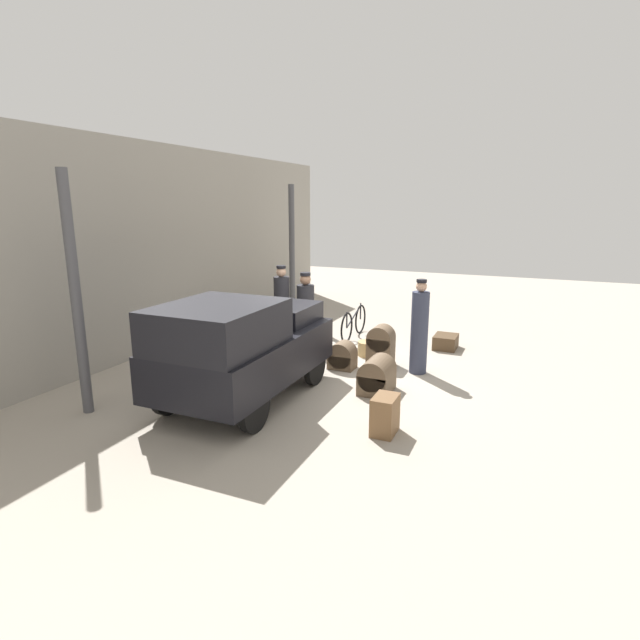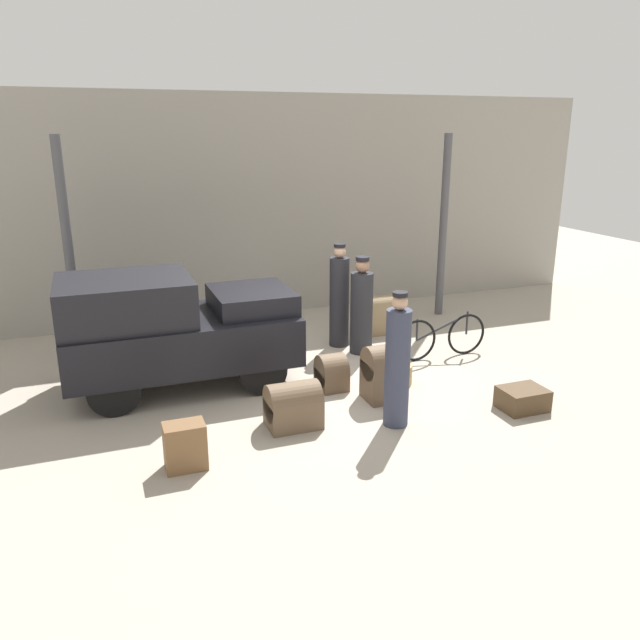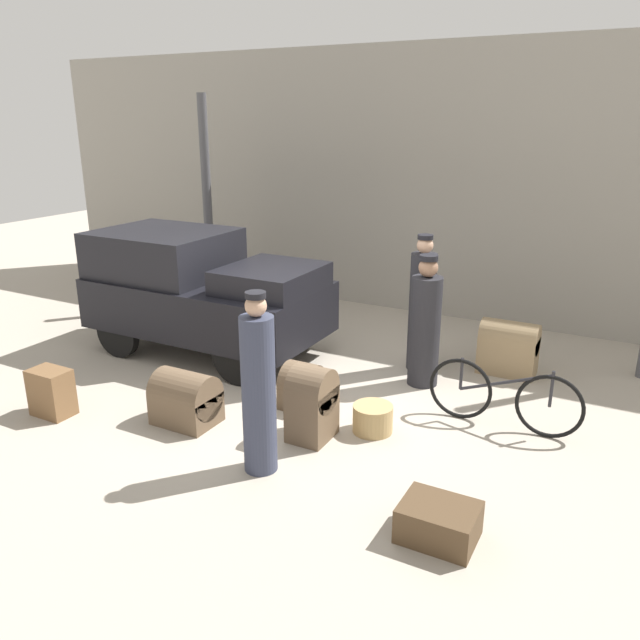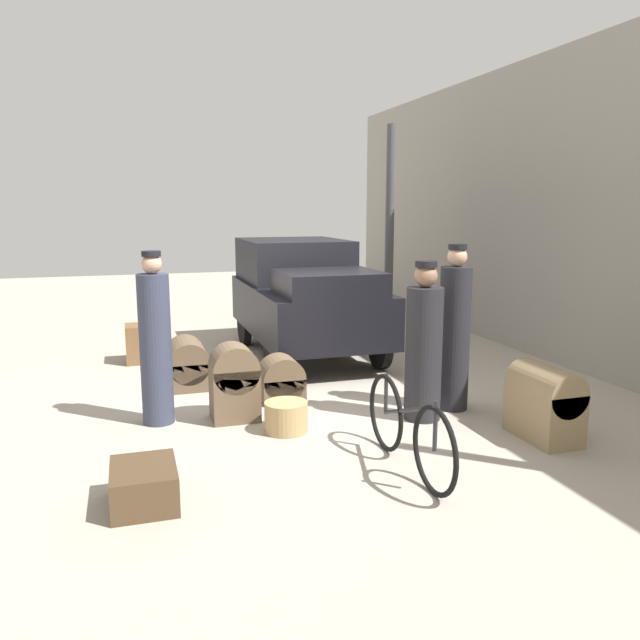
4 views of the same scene
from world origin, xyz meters
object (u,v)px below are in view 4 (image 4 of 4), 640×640
(trunk_wicker_pale, at_px, (187,365))
(truck, at_px, (304,293))
(porter_with_bicycle, at_px, (424,348))
(trunk_barrel_dark, at_px, (545,401))
(porter_carrying_trunk, at_px, (454,334))
(suitcase_black_upright, at_px, (281,381))
(suitcase_small_leather, at_px, (144,485))
(porter_lifting_near_truck, at_px, (156,345))
(trunk_umber_medium, at_px, (234,381))
(bicycle, at_px, (408,429))
(trunk_large_brown, at_px, (137,344))
(wicker_basket, at_px, (286,417))

(trunk_wicker_pale, bearing_deg, truck, 123.67)
(porter_with_bicycle, distance_m, trunk_barrel_dark, 1.32)
(porter_carrying_trunk, bearing_deg, suitcase_black_upright, -115.37)
(truck, bearing_deg, suitcase_small_leather, -29.75)
(porter_lifting_near_truck, xyz_separation_m, porter_carrying_trunk, (0.50, 3.24, 0.02))
(porter_carrying_trunk, xyz_separation_m, trunk_umber_medium, (-0.36, -2.44, -0.45))
(porter_carrying_trunk, xyz_separation_m, suitcase_small_leather, (1.40, -3.44, -0.72))
(bicycle, distance_m, trunk_large_brown, 5.20)
(porter_carrying_trunk, distance_m, trunk_umber_medium, 2.51)
(trunk_large_brown, xyz_separation_m, suitcase_small_leather, (4.71, -0.05, -0.13))
(suitcase_black_upright, distance_m, trunk_wicker_pale, 1.38)
(porter_with_bicycle, bearing_deg, trunk_umber_medium, -106.46)
(truck, xyz_separation_m, suitcase_small_leather, (4.48, -2.56, -0.81))
(porter_lifting_near_truck, xyz_separation_m, porter_with_bicycle, (0.72, 2.75, -0.07))
(porter_lifting_near_truck, bearing_deg, suitcase_black_upright, 103.87)
(porter_lifting_near_truck, relative_size, suitcase_small_leather, 2.92)
(porter_lifting_near_truck, distance_m, trunk_barrel_dark, 4.00)
(trunk_large_brown, bearing_deg, trunk_barrel_dark, 40.57)
(suitcase_black_upright, bearing_deg, suitcase_small_leather, -36.15)
(bicycle, xyz_separation_m, porter_with_bicycle, (-1.19, 0.73, 0.41))
(trunk_barrel_dark, bearing_deg, porter_carrying_trunk, -160.57)
(porter_lifting_near_truck, relative_size, porter_with_bicycle, 1.06)
(trunk_barrel_dark, distance_m, trunk_large_brown, 5.83)
(truck, relative_size, suitcase_small_leather, 5.42)
(wicker_basket, relative_size, suitcase_small_leather, 0.71)
(porter_carrying_trunk, height_order, suitcase_small_leather, porter_carrying_trunk)
(trunk_barrel_dark, bearing_deg, bicycle, -79.67)
(porter_carrying_trunk, bearing_deg, suitcase_small_leather, -67.89)
(truck, height_order, porter_carrying_trunk, porter_carrying_trunk)
(porter_lifting_near_truck, bearing_deg, wicker_basket, 61.55)
(wicker_basket, relative_size, suitcase_black_upright, 0.82)
(trunk_large_brown, bearing_deg, trunk_wicker_pale, 21.31)
(trunk_wicker_pale, relative_size, trunk_umber_medium, 0.84)
(truck, relative_size, bicycle, 1.99)
(trunk_wicker_pale, bearing_deg, trunk_umber_medium, 14.31)
(porter_lifting_near_truck, bearing_deg, truck, 137.64)
(wicker_basket, relative_size, trunk_large_brown, 0.79)
(wicker_basket, bearing_deg, trunk_large_brown, -158.14)
(porter_carrying_trunk, xyz_separation_m, trunk_barrel_dark, (1.12, 0.40, -0.49))
(suitcase_small_leather, bearing_deg, bicycle, 89.61)
(wicker_basket, bearing_deg, suitcase_small_leather, -49.64)
(porter_with_bicycle, xyz_separation_m, trunk_wicker_pale, (-2.02, -2.32, -0.50))
(truck, height_order, trunk_large_brown, truck)
(truck, height_order, trunk_wicker_pale, truck)
(bicycle, xyz_separation_m, suitcase_small_leather, (-0.02, -2.22, -0.22))
(porter_lifting_near_truck, bearing_deg, porter_with_bicycle, 75.35)
(porter_with_bicycle, xyz_separation_m, suitcase_black_upright, (-1.07, -1.31, -0.55))
(porter_lifting_near_truck, bearing_deg, trunk_umber_medium, 79.90)
(wicker_basket, relative_size, porter_lifting_near_truck, 0.24)
(trunk_umber_medium, bearing_deg, trunk_large_brown, -162.04)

